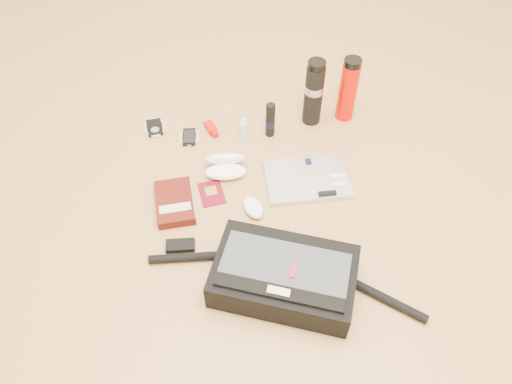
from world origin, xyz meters
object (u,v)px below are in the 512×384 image
Objects in this scene: messenger_bag at (283,276)px; thermos_red at (348,90)px; book at (175,202)px; laptop at (308,179)px; thermos_black at (314,92)px.

thermos_red reaches higher than messenger_bag.
messenger_bag reaches higher than book.
book is 0.84m from thermos_red.
laptop is 1.49× the size of book.
thermos_red is at bearing 2.26° from thermos_black.
thermos_red reaches higher than laptop.
thermos_black is (0.59, 0.39, 0.13)m from book.
thermos_black is at bearing 93.34° from messenger_bag.
book is at bearing -151.50° from thermos_red.
book is 0.72× the size of thermos_black.
laptop is 1.07× the size of thermos_black.
laptop is 0.51m from book.
thermos_red is at bearing 84.39° from messenger_bag.
thermos_black is 1.03× the size of thermos_red.
thermos_red is (0.15, 0.01, -0.01)m from thermos_black.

